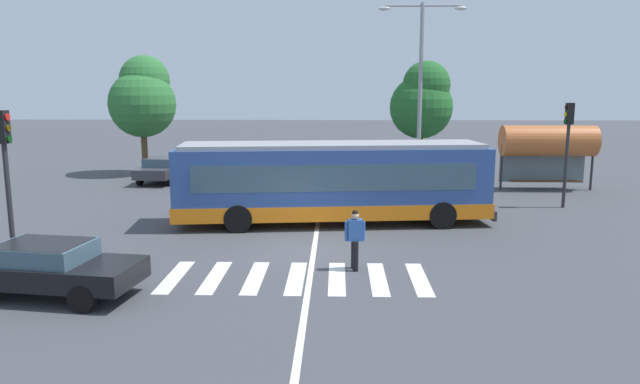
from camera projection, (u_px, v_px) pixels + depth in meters
name	position (u px, v px, depth m)	size (l,w,h in m)	color
ground_plane	(308.00, 250.00, 18.57)	(160.00, 160.00, 0.00)	#424449
city_transit_bus	(332.00, 182.00, 22.05)	(11.98, 3.83, 3.06)	black
pedestrian_crossing_street	(355.00, 236.00, 16.43)	(0.57, 0.43, 1.72)	black
foreground_sedan	(46.00, 266.00, 14.33)	(4.71, 2.42, 1.35)	black
parked_car_charcoal	(164.00, 168.00, 32.31)	(2.20, 4.64, 1.35)	black
parked_car_red	(212.00, 169.00, 31.82)	(2.12, 4.61, 1.35)	black
parked_car_silver	(257.00, 169.00, 31.95)	(2.04, 4.58, 1.35)	black
parked_car_blue	(311.00, 169.00, 31.65)	(2.03, 4.58, 1.35)	black
parked_car_white	(360.00, 169.00, 31.78)	(1.91, 4.52, 1.35)	black
parked_car_champagne	(410.00, 170.00, 31.23)	(2.10, 4.60, 1.35)	black
traffic_light_near_corner	(6.00, 164.00, 16.17)	(0.33, 0.32, 4.46)	#28282B
traffic_light_far_corner	(568.00, 138.00, 24.79)	(0.33, 0.32, 4.47)	#28282B
bus_stop_shelter	(548.00, 142.00, 29.35)	(4.63, 1.54, 3.25)	#28282B
twin_arm_street_lamp	(421.00, 76.00, 29.88)	(4.40, 0.32, 9.28)	#939399
background_tree_left	(143.00, 97.00, 34.50)	(3.90, 3.90, 7.00)	brown
background_tree_right	(423.00, 101.00, 39.23)	(4.22, 4.22, 6.90)	brown
crosswalk_painted_stripes	(296.00, 278.00, 15.85)	(7.07, 2.83, 0.01)	silver
lane_center_line	(316.00, 235.00, 20.53)	(0.16, 24.00, 0.01)	silver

